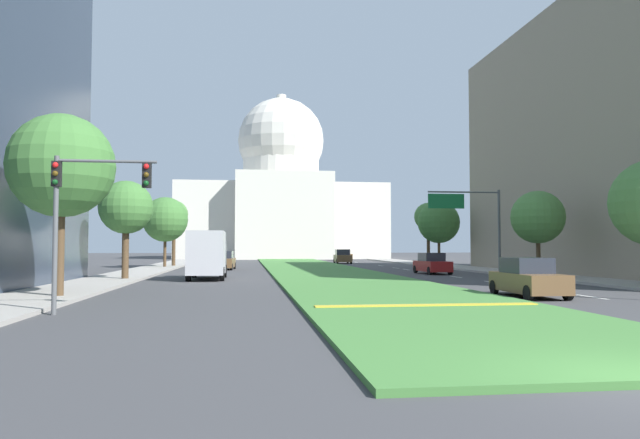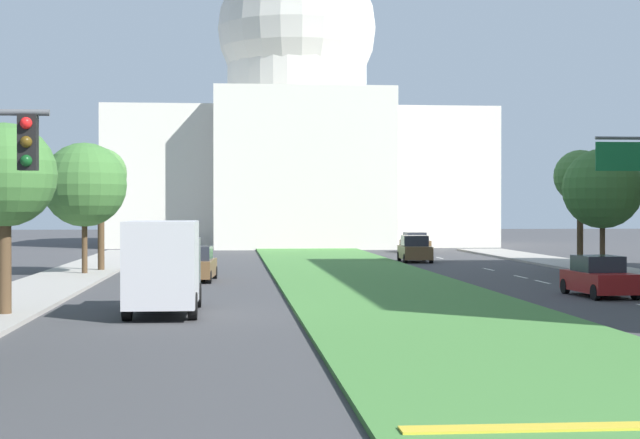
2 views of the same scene
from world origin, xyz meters
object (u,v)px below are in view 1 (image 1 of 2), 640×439
Objects in this scene: street_tree_left_distant at (174,215)px; street_tree_right_distant at (428,217)px; box_truck_delivery at (207,254)px; sedan_very_far at (344,255)px; traffic_light_near_left at (83,199)px; street_tree_left_far at (165,220)px; street_tree_left_mid at (126,208)px; sedan_distant at (224,261)px; sedan_far_horizon at (343,257)px; sedan_midblock at (432,264)px; street_tree_left_near at (62,166)px; street_tree_right_far at (439,222)px; capitol_building at (281,196)px; street_tree_right_mid at (538,217)px; sedan_lead_stopped at (528,278)px; overhead_guide_sign at (472,214)px.

street_tree_left_distant is 0.99× the size of street_tree_right_distant.
street_tree_right_distant is at bearing 46.32° from box_truck_delivery.
sedan_very_far is at bearing 102.65° from street_tree_right_distant.
street_tree_left_far reaches higher than traffic_light_near_left.
box_truck_delivery is at bearing -109.78° from sedan_very_far.
street_tree_left_mid is 18.22m from sedan_distant.
box_truck_delivery reaches higher than sedan_distant.
street_tree_right_distant reaches higher than sedan_very_far.
sedan_far_horizon is 36.66m from box_truck_delivery.
street_tree_left_far reaches higher than sedan_midblock.
traffic_light_near_left is 6.57m from street_tree_left_near.
street_tree_left_far reaches higher than street_tree_right_distant.
traffic_light_near_left is at bearing -122.99° from street_tree_right_far.
street_tree_left_near is at bearing -109.99° from sedan_very_far.
capitol_building is at bearing 97.87° from sedan_midblock.
street_tree_right_far is (28.44, -0.85, -0.17)m from street_tree_left_far.
street_tree_right_mid is 22.72m from box_truck_delivery.
traffic_light_near_left is 18.99m from street_tree_left_mid.
street_tree_right_mid reaches higher than box_truck_delivery.
sedan_far_horizon is (-8.29, 9.39, -4.66)m from street_tree_right_distant.
sedan_distant is (-14.37, 31.34, 0.01)m from sedan_lead_stopped.
overhead_guide_sign reaches higher than sedan_far_horizon.
overhead_guide_sign is 23.71m from sedan_distant.
capitol_building is 7.13× the size of traffic_light_near_left.
capitol_building is at bearing 82.30° from traffic_light_near_left.
street_tree_right_mid is 1.37× the size of sedan_lead_stopped.
sedan_midblock is (22.46, -18.21, -4.74)m from street_tree_left_distant.
traffic_light_near_left is 71.40m from sedan_very_far.
sedan_lead_stopped is at bearing -60.35° from street_tree_left_far.
street_tree_right_mid is 1.43× the size of sedan_midblock.
sedan_midblock is at bearing 17.70° from box_truck_delivery.
sedan_very_far is at bearing 62.50° from sedan_distant.
street_tree_left_far is at bearing -129.51° from sedan_very_far.
street_tree_right_distant is (28.66, 3.43, 0.59)m from street_tree_left_far.
sedan_distant is 1.07× the size of sedan_far_horizon.
street_tree_left_far is at bearing 119.65° from sedan_lead_stopped.
sedan_very_far is (2.77, 15.24, -0.05)m from sedan_far_horizon.
traffic_light_near_left is at bearing -95.28° from sedan_distant.
street_tree_right_far is 30.43m from box_truck_delivery.
box_truck_delivery is (-19.49, -2.39, -2.98)m from overhead_guide_sign.
street_tree_right_mid reaches higher than sedan_far_horizon.
capitol_building is 35.37m from sedan_far_horizon.
sedan_lead_stopped is 48.79m from sedan_far_horizon.
sedan_lead_stopped is (19.98, -39.01, -4.73)m from street_tree_left_distant.
overhead_guide_sign reaches higher than traffic_light_near_left.
street_tree_left_distant reaches higher than street_tree_right_far.
street_tree_left_distant reaches higher than street_tree_right_mid.
street_tree_right_far is 0.98× the size of street_tree_right_distant.
sedan_midblock is at bearing -32.04° from sedan_distant.
street_tree_left_near is 20.74m from sedan_lead_stopped.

